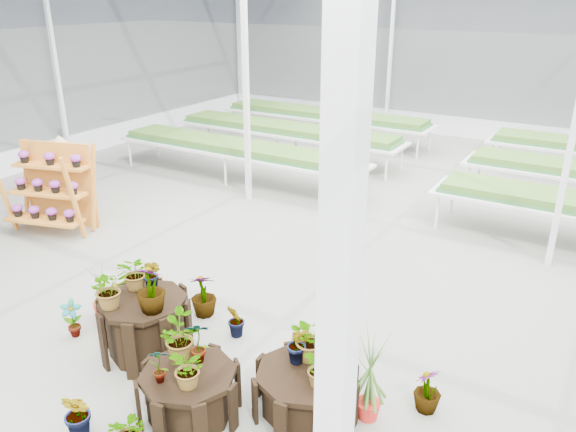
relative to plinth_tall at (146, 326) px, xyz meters
The scene contains 10 objects.
ground_plane 1.54m from the plinth_tall, 52.03° to the left, with size 24.00×24.00×0.00m, color gray.
greenhouse_shell 2.40m from the plinth_tall, 52.03° to the left, with size 18.00×24.00×4.50m, color white, non-canonical shape.
steel_frame 2.40m from the plinth_tall, 52.03° to the left, with size 18.00×24.00×4.50m, color silver, non-canonical shape.
nursery_benches 8.43m from the plinth_tall, 83.72° to the left, with size 16.00×7.00×0.84m, color silver, non-canonical shape.
plinth_tall is the anchor object (origin of this frame).
plinth_mid 1.35m from the plinth_tall, 26.57° to the right, with size 1.05×1.05×0.55m, color black.
plinth_low 2.21m from the plinth_tall, ahead, with size 1.11×1.11×0.50m, color black.
shelf_rack 4.63m from the plinth_tall, 155.84° to the left, with size 1.53×0.81×1.62m, color #BE7022, non-canonical shape.
bird_table 5.25m from the plinth_tall, 151.01° to the left, with size 0.39×0.39×1.65m, color tan, non-canonical shape.
nursery_plants 1.03m from the plinth_tall, ahead, with size 4.84×2.86×1.34m.
Camera 1 is at (3.61, -5.30, 4.20)m, focal length 35.00 mm.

